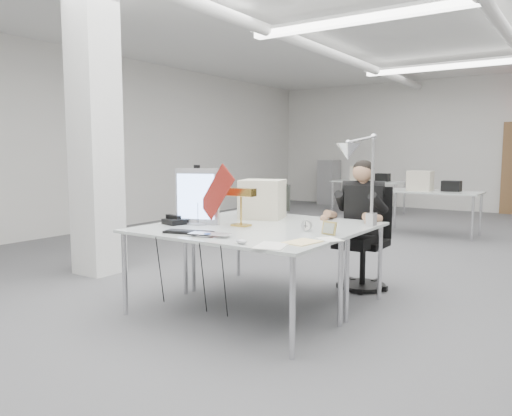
{
  "coord_description": "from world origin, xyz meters",
  "views": [
    {
      "loc": [
        2.48,
        -5.76,
        1.42
      ],
      "look_at": [
        -0.06,
        -2.0,
        0.91
      ],
      "focal_mm": 35.0,
      "sensor_mm": 36.0,
      "label": 1
    }
  ],
  "objects_px": {
    "seated_person": "(362,203)",
    "desk_phone": "(175,222)",
    "desk_main": "(228,234)",
    "beige_monitor": "(263,199)",
    "architect_lamp": "(362,177)",
    "office_chair": "(363,237)",
    "monitor": "(197,196)",
    "bankers_lamp": "(241,208)",
    "laptop": "(207,236)"
  },
  "relations": [
    {
      "from": "office_chair",
      "to": "monitor",
      "type": "xyz_separation_m",
      "value": [
        -1.08,
        -1.36,
        0.47
      ]
    },
    {
      "from": "monitor",
      "to": "bankers_lamp",
      "type": "distance_m",
      "value": 0.44
    },
    {
      "from": "architect_lamp",
      "to": "beige_monitor",
      "type": "bearing_deg",
      "value": 153.18
    },
    {
      "from": "laptop",
      "to": "architect_lamp",
      "type": "relative_size",
      "value": 0.37
    },
    {
      "from": "office_chair",
      "to": "architect_lamp",
      "type": "relative_size",
      "value": 1.2
    },
    {
      "from": "desk_main",
      "to": "office_chair",
      "type": "distance_m",
      "value": 1.68
    },
    {
      "from": "desk_main",
      "to": "monitor",
      "type": "relative_size",
      "value": 3.48
    },
    {
      "from": "seated_person",
      "to": "beige_monitor",
      "type": "xyz_separation_m",
      "value": [
        -0.81,
        -0.62,
        0.05
      ]
    },
    {
      "from": "desk_main",
      "to": "seated_person",
      "type": "relative_size",
      "value": 1.93
    },
    {
      "from": "laptop",
      "to": "architect_lamp",
      "type": "bearing_deg",
      "value": 37.6
    },
    {
      "from": "desk_phone",
      "to": "laptop",
      "type": "bearing_deg",
      "value": -12.98
    },
    {
      "from": "beige_monitor",
      "to": "architect_lamp",
      "type": "height_order",
      "value": "architect_lamp"
    },
    {
      "from": "desk_phone",
      "to": "bankers_lamp",
      "type": "bearing_deg",
      "value": 38.82
    },
    {
      "from": "office_chair",
      "to": "beige_monitor",
      "type": "xyz_separation_m",
      "value": [
        -0.81,
        -0.67,
        0.41
      ]
    },
    {
      "from": "desk_main",
      "to": "beige_monitor",
      "type": "relative_size",
      "value": 4.39
    },
    {
      "from": "desk_main",
      "to": "desk_phone",
      "type": "distance_m",
      "value": 0.71
    },
    {
      "from": "office_chair",
      "to": "bankers_lamp",
      "type": "bearing_deg",
      "value": -141.73
    },
    {
      "from": "desk_phone",
      "to": "seated_person",
      "type": "bearing_deg",
      "value": 64.55
    },
    {
      "from": "laptop",
      "to": "seated_person",
      "type": "bearing_deg",
      "value": 59.76
    },
    {
      "from": "laptop",
      "to": "beige_monitor",
      "type": "bearing_deg",
      "value": 89.1
    },
    {
      "from": "desk_main",
      "to": "desk_phone",
      "type": "relative_size",
      "value": 9.28
    },
    {
      "from": "bankers_lamp",
      "to": "desk_phone",
      "type": "xyz_separation_m",
      "value": [
        -0.58,
        -0.25,
        -0.14
      ]
    },
    {
      "from": "office_chair",
      "to": "bankers_lamp",
      "type": "relative_size",
      "value": 3.37
    },
    {
      "from": "desk_phone",
      "to": "architect_lamp",
      "type": "bearing_deg",
      "value": 38.75
    },
    {
      "from": "seated_person",
      "to": "architect_lamp",
      "type": "height_order",
      "value": "architect_lamp"
    },
    {
      "from": "desk_main",
      "to": "laptop",
      "type": "xyz_separation_m",
      "value": [
        0.01,
        -0.29,
        0.03
      ]
    },
    {
      "from": "desk_phone",
      "to": "beige_monitor",
      "type": "xyz_separation_m",
      "value": [
        0.44,
        0.81,
        0.17
      ]
    },
    {
      "from": "monitor",
      "to": "desk_phone",
      "type": "height_order",
      "value": "monitor"
    },
    {
      "from": "seated_person",
      "to": "desk_phone",
      "type": "xyz_separation_m",
      "value": [
        -1.25,
        -1.43,
        -0.12
      ]
    },
    {
      "from": "laptop",
      "to": "architect_lamp",
      "type": "distance_m",
      "value": 1.41
    },
    {
      "from": "seated_person",
      "to": "architect_lamp",
      "type": "xyz_separation_m",
      "value": [
        0.3,
        -0.77,
        0.31
      ]
    },
    {
      "from": "desk_main",
      "to": "seated_person",
      "type": "distance_m",
      "value": 1.63
    },
    {
      "from": "bankers_lamp",
      "to": "architect_lamp",
      "type": "height_order",
      "value": "architect_lamp"
    },
    {
      "from": "laptop",
      "to": "beige_monitor",
      "type": "height_order",
      "value": "beige_monitor"
    },
    {
      "from": "desk_main",
      "to": "bankers_lamp",
      "type": "distance_m",
      "value": 0.41
    },
    {
      "from": "monitor",
      "to": "bankers_lamp",
      "type": "height_order",
      "value": "monitor"
    },
    {
      "from": "desk_main",
      "to": "laptop",
      "type": "relative_size",
      "value": 5.37
    },
    {
      "from": "desk_main",
      "to": "monitor",
      "type": "distance_m",
      "value": 0.64
    },
    {
      "from": "desk_main",
      "to": "monitor",
      "type": "height_order",
      "value": "monitor"
    },
    {
      "from": "seated_person",
      "to": "desk_phone",
      "type": "bearing_deg",
      "value": -154.32
    },
    {
      "from": "desk_main",
      "to": "bankers_lamp",
      "type": "xyz_separation_m",
      "value": [
        -0.12,
        0.35,
        0.17
      ]
    },
    {
      "from": "architect_lamp",
      "to": "desk_main",
      "type": "bearing_deg",
      "value": -157.18
    },
    {
      "from": "laptop",
      "to": "architect_lamp",
      "type": "xyz_separation_m",
      "value": [
        0.84,
        1.05,
        0.44
      ]
    },
    {
      "from": "desk_main",
      "to": "office_chair",
      "type": "relative_size",
      "value": 1.66
    },
    {
      "from": "seated_person",
      "to": "monitor",
      "type": "distance_m",
      "value": 1.7
    },
    {
      "from": "bankers_lamp",
      "to": "desk_phone",
      "type": "relative_size",
      "value": 1.66
    },
    {
      "from": "bankers_lamp",
      "to": "laptop",
      "type": "bearing_deg",
      "value": -80.97
    },
    {
      "from": "monitor",
      "to": "desk_phone",
      "type": "relative_size",
      "value": 2.67
    },
    {
      "from": "laptop",
      "to": "monitor",
      "type": "bearing_deg",
      "value": 122.91
    },
    {
      "from": "monitor",
      "to": "seated_person",
      "type": "bearing_deg",
      "value": 32.38
    }
  ]
}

